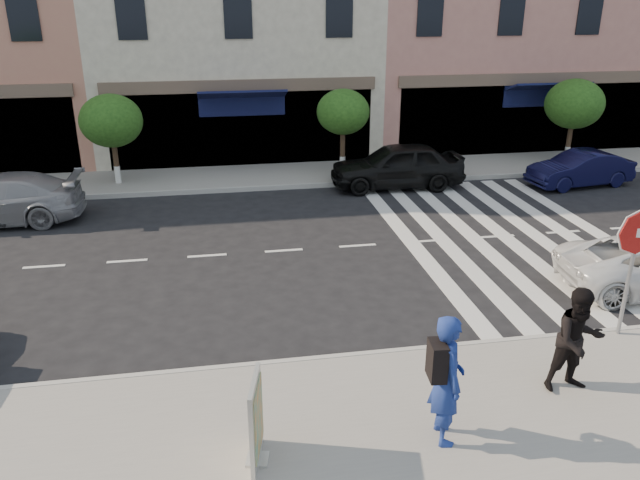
{
  "coord_description": "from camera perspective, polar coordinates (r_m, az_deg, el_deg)",
  "views": [
    {
      "loc": [
        -1.68,
        -11.11,
        6.33
      ],
      "look_at": [
        0.46,
        1.11,
        1.4
      ],
      "focal_mm": 35.0,
      "sensor_mm": 36.0,
      "label": 1
    }
  ],
  "objects": [
    {
      "name": "street_tree_wb",
      "position": [
        22.53,
        -18.56,
        10.27
      ],
      "size": [
        2.1,
        2.1,
        3.06
      ],
      "color": "#473323",
      "rests_on": "sidewalk_far"
    },
    {
      "name": "photographer",
      "position": [
        9.35,
        11.54,
        -12.34
      ],
      "size": [
        0.55,
        0.78,
        2.03
      ],
      "primitive_type": "imported",
      "rotation": [
        0.0,
        0.0,
        1.48
      ],
      "color": "navy",
      "rests_on": "sidewalk_near"
    },
    {
      "name": "car_far_right",
      "position": [
        23.72,
        22.69,
        6.02
      ],
      "size": [
        3.84,
        1.75,
        1.22
      ],
      "primitive_type": "imported",
      "rotation": [
        0.0,
        0.0,
        -1.44
      ],
      "color": "black",
      "rests_on": "ground"
    },
    {
      "name": "walker",
      "position": [
        11.09,
        22.53,
        -8.48
      ],
      "size": [
        0.91,
        0.72,
        1.84
      ],
      "primitive_type": "imported",
      "rotation": [
        0.0,
        0.0,
        0.03
      ],
      "color": "black",
      "rests_on": "sidewalk_near"
    },
    {
      "name": "building_centre",
      "position": [
        28.15,
        -8.01,
        19.77
      ],
      "size": [
        11.0,
        9.0,
        11.0
      ],
      "primitive_type": "cube",
      "color": "beige",
      "rests_on": "ground"
    },
    {
      "name": "stop_sign",
      "position": [
        12.85,
        26.94,
        -0.42
      ],
      "size": [
        0.87,
        0.32,
        2.57
      ],
      "rotation": [
        0.0,
        0.0,
        -0.32
      ],
      "color": "gray",
      "rests_on": "sidewalk_near"
    },
    {
      "name": "ground",
      "position": [
        12.9,
        -1.19,
        -7.73
      ],
      "size": [
        120.0,
        120.0,
        0.0
      ],
      "primitive_type": "plane",
      "color": "black",
      "rests_on": "ground"
    },
    {
      "name": "street_tree_c",
      "position": [
        22.76,
        2.12,
        11.58
      ],
      "size": [
        1.9,
        1.9,
        3.04
      ],
      "color": "#473323",
      "rests_on": "sidewalk_far"
    },
    {
      "name": "car_far_mid",
      "position": [
        21.87,
        7.03,
        6.79
      ],
      "size": [
        4.62,
        1.93,
        1.56
      ],
      "primitive_type": "imported",
      "rotation": [
        0.0,
        0.0,
        -1.59
      ],
      "color": "black",
      "rests_on": "ground"
    },
    {
      "name": "sidewalk_near",
      "position": [
        9.8,
        2.35,
        -17.99
      ],
      "size": [
        60.0,
        4.5,
        0.15
      ],
      "primitive_type": "cube",
      "color": "gray",
      "rests_on": "ground"
    },
    {
      "name": "poster_board",
      "position": [
        9.01,
        -5.84,
        -16.28
      ],
      "size": [
        0.37,
        0.87,
        1.35
      ],
      "rotation": [
        0.0,
        0.0,
        -0.21
      ],
      "color": "beige",
      "rests_on": "sidewalk_near"
    },
    {
      "name": "street_tree_ea",
      "position": [
        26.13,
        22.23,
        11.42
      ],
      "size": [
        2.2,
        2.2,
        3.19
      ],
      "color": "#473323",
      "rests_on": "sidewalk_far"
    },
    {
      "name": "sidewalk_far",
      "position": [
        23.04,
        -5.42,
        5.8
      ],
      "size": [
        60.0,
        3.0,
        0.15
      ],
      "primitive_type": "cube",
      "color": "gray",
      "rests_on": "ground"
    }
  ]
}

